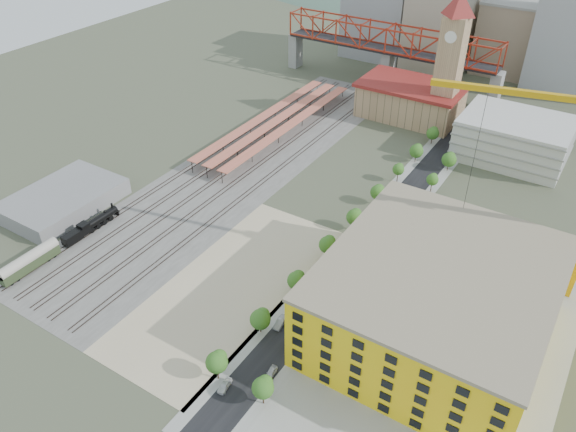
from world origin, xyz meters
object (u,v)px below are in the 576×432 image
Objects in this scene: clock_tower at (452,50)px; site_trailer_a at (295,322)px; construction_building at (436,300)px; site_trailer_c at (337,273)px; site_trailer_b at (316,298)px; car_0 at (225,386)px; coach at (29,261)px; locomotive at (93,224)px; site_trailer_d at (344,265)px.

clock_tower reaches higher than site_trailer_a.
construction_building reaches higher than site_trailer_c.
site_trailer_a is at bearing -98.10° from site_trailer_b.
car_0 is (-3.00, -30.94, -0.51)m from site_trailer_b.
locomotive is at bearing 90.00° from coach.
coach is 63.09m from car_0.
site_trailer_a is at bearing -70.67° from site_trailer_c.
site_trailer_a reaches higher than car_0.
coach is 1.77× the size of site_trailer_a.
construction_building reaches higher than site_trailer_a.
site_trailer_c is at bearing 77.63° from car_0.
coach reaches higher than site_trailer_a.
construction_building is (34.00, -99.99, -19.29)m from clock_tower.
coach is 1.85× the size of site_trailer_b.
locomotive is at bearing -171.78° from construction_building.
site_trailer_b is 2.16× the size of car_0.
site_trailer_b is at bearing 76.26° from car_0.
site_trailer_c is at bearing 169.00° from construction_building.
site_trailer_d is (-26.00, 8.72, -8.03)m from construction_building.
clock_tower is at bearing 86.25° from site_trailer_b.
car_0 is (63.00, -2.78, -2.02)m from coach.
coach is 1.62× the size of site_trailer_d.
site_trailer_a is at bearing -86.00° from clock_tower.
clock_tower is 2.67× the size of locomotive.
locomotive is 2.06× the size of site_trailer_c.
site_trailer_c is 3.67m from site_trailer_d.
site_trailer_c is at bearing -77.68° from site_trailer_d.
site_trailer_d is (8.00, -91.27, -27.32)m from clock_tower.
site_trailer_c is (66.00, 38.40, -1.41)m from coach.
clock_tower reaches higher than construction_building.
site_trailer_d is 44.96m from car_0.
site_trailer_c is 2.33× the size of car_0.
clock_tower reaches higher than coach.
site_trailer_b is 13.92m from site_trailer_d.
site_trailer_b is (66.00, 8.09, -0.62)m from locomotive.
site_trailer_c reaches higher than site_trailer_a.
car_0 is (-3.00, -44.86, -0.68)m from site_trailer_d.
car_0 is (5.00, -136.13, -28.00)m from clock_tower.
coach is 71.77m from site_trailer_b.
site_trailer_d reaches higher than site_trailer_b.
coach is at bearing 176.33° from site_trailer_a.
construction_building is 27.76m from site_trailer_b.
coach is (0.00, -20.07, 0.89)m from locomotive.
construction_building reaches higher than locomotive.
site_trailer_b is (-26.00, -5.20, -8.21)m from construction_building.
clock_tower is 5.93× the size of site_trailer_b.
site_trailer_a reaches higher than site_trailer_b.
locomotive is 66.01m from site_trailer_a.
clock_tower is 99.14m from site_trailer_c.
site_trailer_d reaches higher than car_0.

